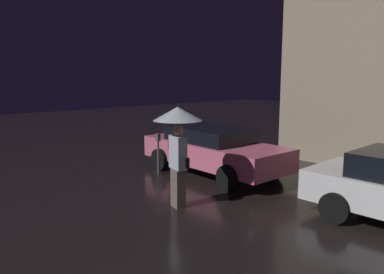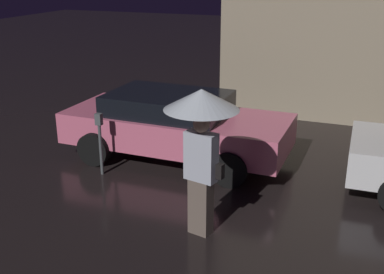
% 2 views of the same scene
% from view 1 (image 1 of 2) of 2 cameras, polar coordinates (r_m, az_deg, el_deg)
% --- Properties ---
extents(parked_car_pink, '(4.60, 2.07, 1.37)m').
position_cam_1_polar(parked_car_pink, '(11.06, 3.26, -1.83)').
color(parked_car_pink, '#DB6684').
rests_on(parked_car_pink, ground).
extents(pedestrian_with_umbrella, '(1.06, 1.06, 2.23)m').
position_cam_1_polar(pedestrian_with_umbrella, '(8.04, -2.18, 1.03)').
color(pedestrian_with_umbrella, '#66564C').
rests_on(pedestrian_with_umbrella, ground).
extents(parking_meter, '(0.12, 0.10, 1.22)m').
position_cam_1_polar(parking_meter, '(10.97, -5.18, -1.87)').
color(parking_meter, '#4C5154').
rests_on(parking_meter, ground).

